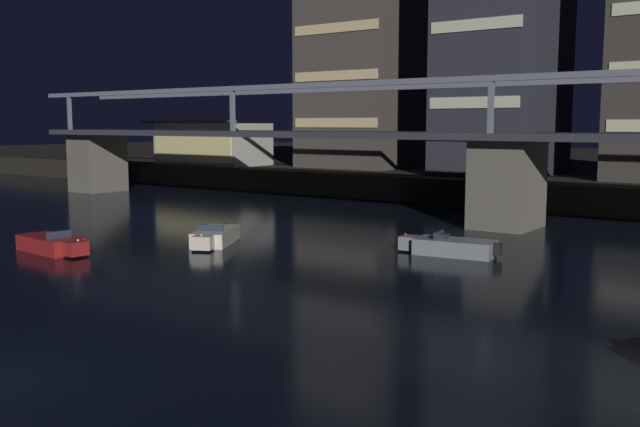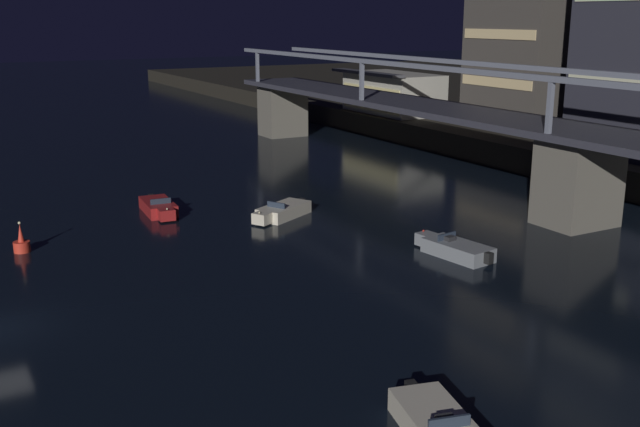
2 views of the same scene
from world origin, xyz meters
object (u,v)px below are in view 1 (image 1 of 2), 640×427
(tower_west_low, at_px, (365,54))
(speedboat_near_left, at_px, (215,237))
(river_bridge, at_px, (508,157))
(speedboat_near_center, at_px, (53,244))
(waterfront_pavilion, at_px, (212,144))
(speedboat_near_right, at_px, (451,247))

(tower_west_low, height_order, speedboat_near_left, tower_west_low)
(river_bridge, xyz_separation_m, speedboat_near_center, (-15.39, -22.08, -4.06))
(waterfront_pavilion, distance_m, speedboat_near_right, 45.45)
(tower_west_low, xyz_separation_m, speedboat_near_left, (12.21, -33.84, -13.07))
(waterfront_pavilion, bearing_deg, river_bridge, -17.47)
(tower_west_low, xyz_separation_m, speedboat_near_right, (24.07, -29.12, -13.07))
(tower_west_low, relative_size, speedboat_near_center, 4.37)
(waterfront_pavilion, xyz_separation_m, speedboat_near_center, (22.47, -34.00, -4.02))
(waterfront_pavilion, height_order, speedboat_near_left, waterfront_pavilion)
(speedboat_near_center, bearing_deg, waterfront_pavilion, 123.46)
(waterfront_pavilion, bearing_deg, speedboat_near_left, -44.91)
(river_bridge, height_order, speedboat_near_left, river_bridge)
(speedboat_near_right, bearing_deg, waterfront_pavilion, 150.08)
(waterfront_pavilion, distance_m, speedboat_near_left, 38.87)
(waterfront_pavilion, bearing_deg, tower_west_low, 23.34)
(speedboat_near_left, xyz_separation_m, speedboat_near_right, (11.86, 4.72, 0.00))
(waterfront_pavilion, bearing_deg, speedboat_near_center, -56.54)
(speedboat_near_left, bearing_deg, speedboat_near_right, 21.69)
(river_bridge, xyz_separation_m, speedboat_near_left, (-10.47, -15.38, -4.06))
(river_bridge, distance_m, tower_west_low, 30.60)
(speedboat_near_right, bearing_deg, speedboat_near_center, -145.75)
(river_bridge, distance_m, speedboat_near_center, 27.22)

